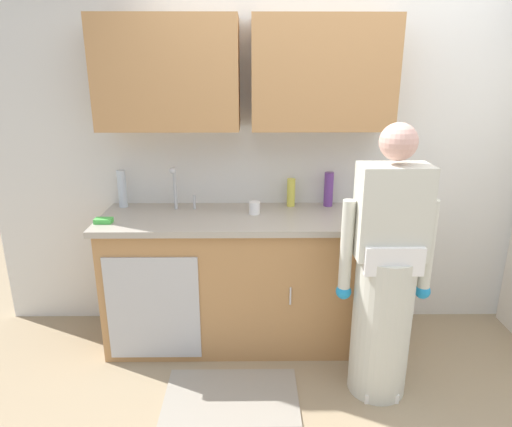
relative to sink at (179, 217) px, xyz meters
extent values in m
plane|color=#998466|center=(1.01, -0.71, -0.93)|extent=(9.00, 9.00, 0.00)
cube|color=silver|center=(1.01, 0.34, 0.42)|extent=(4.80, 0.10, 2.70)
cube|color=#B27F4C|center=(-0.04, 0.12, 0.92)|extent=(0.91, 0.34, 0.70)
cube|color=#B27F4C|center=(0.95, 0.12, 0.92)|extent=(0.91, 0.34, 0.70)
cube|color=#B27F4C|center=(0.46, -0.01, -0.48)|extent=(1.90, 0.60, 0.90)
cube|color=#B7BABF|center=(-0.14, -0.31, -0.52)|extent=(0.60, 0.01, 0.72)
cylinder|color=silver|center=(0.74, -0.32, -0.43)|extent=(0.01, 0.01, 0.12)
cylinder|color=silver|center=(1.17, -0.32, -0.43)|extent=(0.01, 0.01, 0.12)
cube|color=#A8A093|center=(0.46, -0.01, -0.01)|extent=(1.96, 0.66, 0.04)
cube|color=#B7BABF|center=(0.00, -0.01, -0.01)|extent=(0.50, 0.36, 0.03)
cylinder|color=#B7BABF|center=(-0.04, 0.14, 0.16)|extent=(0.02, 0.02, 0.30)
sphere|color=#B7BABF|center=(-0.04, 0.08, 0.30)|extent=(0.04, 0.04, 0.04)
cylinder|color=#B7BABF|center=(0.09, 0.14, 0.06)|extent=(0.02, 0.02, 0.10)
cube|color=white|center=(1.26, -0.59, -0.90)|extent=(0.20, 0.26, 0.06)
cylinder|color=beige|center=(1.26, -0.57, -0.49)|extent=(0.34, 0.34, 0.88)
cube|color=beige|center=(1.26, -0.57, 0.21)|extent=(0.38, 0.22, 0.52)
sphere|color=#D6A294|center=(1.26, -0.57, 0.59)|extent=(0.20, 0.20, 0.20)
cube|color=white|center=(1.26, -0.69, -0.03)|extent=(0.32, 0.04, 0.16)
cylinder|color=beige|center=(1.03, -0.55, 0.00)|extent=(0.07, 0.07, 0.55)
sphere|color=#1E8CCC|center=(1.03, -0.55, -0.28)|extent=(0.09, 0.09, 0.09)
cylinder|color=beige|center=(1.49, -0.55, 0.00)|extent=(0.07, 0.07, 0.55)
sphere|color=#1E8CCC|center=(1.49, -0.55, -0.28)|extent=(0.09, 0.09, 0.09)
cube|color=gray|center=(0.37, -0.66, -0.92)|extent=(0.80, 0.50, 0.01)
cylinder|color=silver|center=(1.35, 0.23, 0.14)|extent=(0.06, 0.06, 0.25)
cylinder|color=silver|center=(-0.42, 0.20, 0.15)|extent=(0.06, 0.06, 0.27)
cylinder|color=#66388C|center=(1.04, 0.21, 0.14)|extent=(0.07, 0.07, 0.25)
cylinder|color=#D8D14C|center=(0.78, 0.21, 0.12)|extent=(0.06, 0.06, 0.20)
cylinder|color=white|center=(0.51, 0.03, 0.06)|extent=(0.08, 0.08, 0.08)
cube|color=silver|center=(1.22, -0.19, 0.02)|extent=(0.24, 0.09, 0.01)
cube|color=#4CBF4C|center=(-0.46, -0.16, 0.03)|extent=(0.11, 0.07, 0.03)
camera|label=1|loc=(0.49, -2.89, 0.94)|focal=31.50mm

